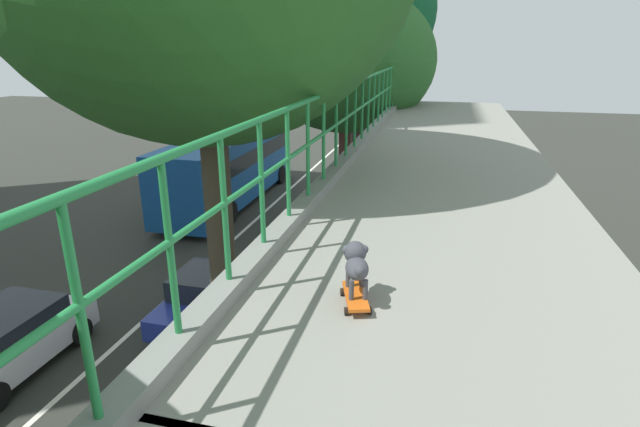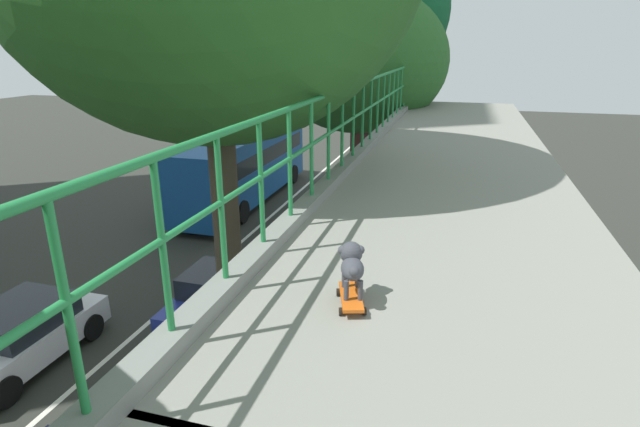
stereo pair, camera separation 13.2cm
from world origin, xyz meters
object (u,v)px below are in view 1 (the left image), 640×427
at_px(car_white_fourth, 7,340).
at_px(toy_skateboard, 356,297).
at_px(car_blue_fifth, 209,294).
at_px(small_dog, 356,262).
at_px(city_bus, 230,164).

height_order(car_white_fourth, toy_skateboard, toy_skateboard).
bearing_deg(car_white_fourth, toy_skateboard, -27.40).
xyz_separation_m(car_blue_fifth, small_dog, (5.34, -7.76, 5.01)).
distance_m(city_bus, toy_skateboard, 20.15).
relative_size(car_white_fourth, small_dog, 9.95).
bearing_deg(car_blue_fifth, car_white_fourth, -136.00).
bearing_deg(city_bus, toy_skateboard, -62.90).
height_order(car_white_fourth, city_bus, city_bus).
distance_m(car_white_fourth, small_dog, 10.98).
bearing_deg(car_white_fourth, car_blue_fifth, 44.00).
bearing_deg(car_white_fourth, city_bus, 91.19).
relative_size(car_white_fourth, city_bus, 0.37).
height_order(car_blue_fifth, toy_skateboard, toy_skateboard).
distance_m(car_blue_fifth, small_dog, 10.67).
xyz_separation_m(car_white_fourth, small_dog, (8.75, -4.47, 4.91)).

